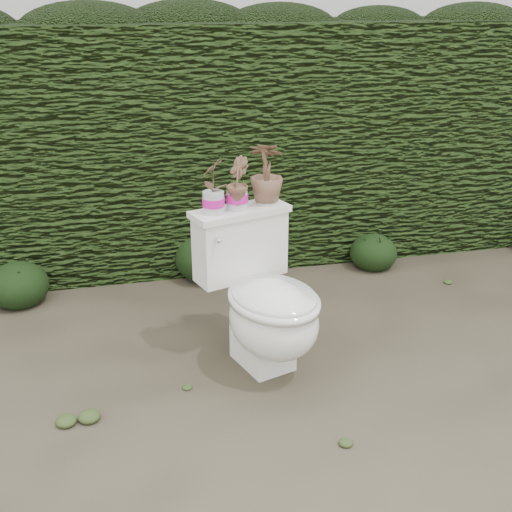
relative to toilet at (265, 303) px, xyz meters
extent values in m
plane|color=brown|center=(-0.12, 0.06, -0.36)|extent=(60.00, 60.00, 0.00)
cube|color=#2A4216|center=(-0.12, 1.66, 0.44)|extent=(8.00, 1.00, 1.60)
cube|color=white|center=(-0.01, 0.02, -0.26)|extent=(0.30, 0.35, 0.20)
ellipsoid|color=white|center=(0.02, -0.08, -0.06)|extent=(0.55, 0.61, 0.39)
cube|color=white|center=(-0.07, 0.23, 0.22)|extent=(0.50, 0.30, 0.34)
cube|color=white|center=(-0.07, 0.23, 0.40)|extent=(0.53, 0.33, 0.03)
cylinder|color=silver|center=(-0.22, 0.08, 0.32)|extent=(0.04, 0.06, 0.02)
sphere|color=silver|center=(-0.21, 0.05, 0.32)|extent=(0.03, 0.03, 0.03)
imported|color=#2E641F|center=(-0.21, 0.18, 0.55)|extent=(0.16, 0.17, 0.27)
imported|color=#2E641F|center=(-0.09, 0.22, 0.54)|extent=(0.12, 0.15, 0.25)
imported|color=#2E641F|center=(0.07, 0.27, 0.57)|extent=(0.22, 0.22, 0.30)
ellipsoid|color=black|center=(-1.29, 1.04, -0.21)|extent=(0.36, 0.36, 0.29)
ellipsoid|color=black|center=(-0.11, 1.16, -0.19)|extent=(0.42, 0.42, 0.34)
ellipsoid|color=black|center=(1.04, 1.07, -0.23)|extent=(0.33, 0.33, 0.26)
camera|label=1|loc=(-0.69, -2.75, 1.42)|focal=45.00mm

